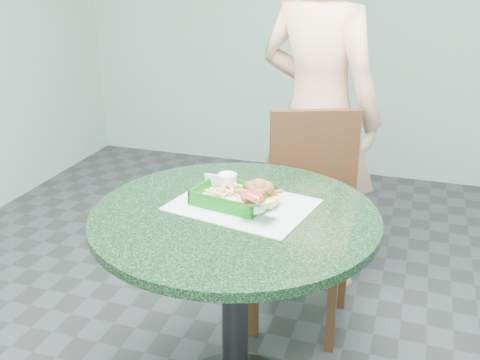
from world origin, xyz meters
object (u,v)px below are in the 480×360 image
(dining_chair, at_px, (308,206))
(food_basket, at_px, (232,204))
(diner_person, at_px, (319,92))
(crab_sandwich, at_px, (259,195))
(sauce_ramekin, at_px, (222,185))
(cafe_table, at_px, (235,264))

(dining_chair, relative_size, food_basket, 3.95)
(diner_person, distance_m, crab_sandwich, 0.89)
(food_basket, distance_m, sauce_ramekin, 0.10)
(diner_person, bearing_deg, cafe_table, 105.49)
(diner_person, bearing_deg, food_basket, 103.27)
(dining_chair, relative_size, diner_person, 0.49)
(dining_chair, height_order, food_basket, dining_chair)
(cafe_table, distance_m, dining_chair, 0.65)
(sauce_ramekin, bearing_deg, crab_sandwich, -17.24)
(dining_chair, distance_m, crab_sandwich, 0.62)
(cafe_table, xyz_separation_m, dining_chair, (0.12, 0.64, -0.05))
(cafe_table, bearing_deg, crab_sandwich, 58.43)
(diner_person, distance_m, food_basket, 0.92)
(dining_chair, xyz_separation_m, sauce_ramekin, (-0.20, -0.51, 0.27))
(dining_chair, distance_m, food_basket, 0.64)
(diner_person, bearing_deg, crab_sandwich, 108.53)
(dining_chair, height_order, crab_sandwich, dining_chair)
(cafe_table, bearing_deg, diner_person, 85.10)
(crab_sandwich, bearing_deg, dining_chair, 83.68)
(diner_person, relative_size, food_basket, 8.09)
(food_basket, bearing_deg, crab_sandwich, 16.83)
(food_basket, bearing_deg, sauce_ramekin, 130.23)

